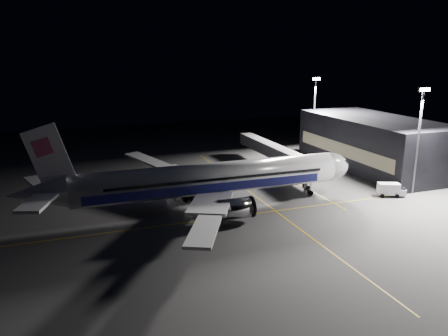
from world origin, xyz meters
TOP-DOWN VIEW (x-y plane):
  - ground at (0.00, 0.00)m, footprint 200.00×200.00m
  - guide_line_main at (10.00, 0.00)m, footprint 0.25×80.00m
  - guide_line_cross at (0.00, -6.00)m, footprint 70.00×0.25m
  - guide_line_side at (22.00, 10.00)m, footprint 0.25×40.00m
  - airliner at (-1.08, 0.00)m, footprint 61.48×54.22m
  - terminal at (45.98, 14.00)m, footprint 18.12×40.00m
  - jet_bridge at (22.00, 18.06)m, footprint 3.60×34.40m
  - floodlight_mast_north at (40.00, 31.99)m, footprint 2.40×0.68m
  - floodlight_mast_south at (40.00, -6.01)m, footprint 2.40×0.67m
  - service_truck at (34.60, -6.16)m, footprint 5.50×3.82m
  - baggage_tug at (-6.16, 15.03)m, footprint 3.03×2.72m
  - safety_cone_a at (-5.35, 9.95)m, footprint 0.44×0.44m
  - safety_cone_b at (-5.44, 8.09)m, footprint 0.43×0.43m
  - safety_cone_c at (-5.24, 5.25)m, footprint 0.44×0.44m

SIDE VIEW (x-z plane):
  - ground at x=0.00m, z-range 0.00..0.00m
  - guide_line_main at x=10.00m, z-range 0.00..0.01m
  - guide_line_cross at x=0.00m, z-range 0.00..0.01m
  - guide_line_side at x=22.00m, z-range 0.00..0.01m
  - safety_cone_b at x=-5.44m, z-range 0.00..0.64m
  - safety_cone_a at x=-5.35m, z-range 0.00..0.65m
  - safety_cone_c at x=-5.24m, z-range 0.00..0.66m
  - baggage_tug at x=-6.16m, z-range -0.07..1.75m
  - service_truck at x=34.60m, z-range 0.09..2.72m
  - jet_bridge at x=22.00m, z-range 1.43..7.73m
  - airliner at x=-1.08m, z-range -3.16..13.48m
  - terminal at x=45.98m, z-range 0.00..12.00m
  - floodlight_mast_north at x=40.00m, z-range 2.02..22.72m
  - floodlight_mast_south at x=40.00m, z-range 2.02..22.72m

